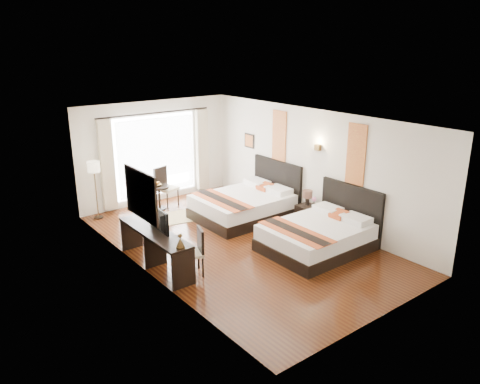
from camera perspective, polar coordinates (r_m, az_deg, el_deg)
floor at (r=10.52m, az=-0.16°, el=-6.26°), size 4.50×7.50×0.01m
ceiling at (r=9.71m, az=-0.17°, el=8.96°), size 4.50×7.50×0.02m
wall_headboard at (r=11.48m, az=8.76°, el=3.07°), size 0.01×7.50×2.80m
wall_desk at (r=8.90m, az=-11.69°, el=-1.50°), size 0.01×7.50×2.80m
wall_window at (r=13.09m, az=-10.26°, el=4.83°), size 4.50×0.01×2.80m
wall_entry at (r=7.59m, az=17.46°, el=-5.46°), size 4.50×0.01×2.80m
window_glass at (r=13.10m, az=-10.20°, el=4.39°), size 2.40×0.02×2.20m
sheer_curtain at (r=13.05m, az=-10.08°, el=4.35°), size 2.30×0.02×2.10m
drape_left at (r=12.44m, az=-15.89°, el=3.16°), size 0.35×0.14×2.35m
drape_right at (r=13.73m, az=-4.64°, el=5.16°), size 0.35×0.14×2.35m
art_panel_near at (r=10.52m, az=13.97°, el=4.46°), size 0.03×0.50×1.35m
art_panel_far at (r=12.17m, az=4.80°, el=6.71°), size 0.03×0.50×1.35m
wall_sconce at (r=11.18m, az=9.47°, el=5.38°), size 0.10×0.14×0.14m
mirror_frame at (r=8.98m, az=-11.99°, el=-0.34°), size 0.04×1.25×0.95m
mirror_glass at (r=8.99m, az=-11.85°, el=-0.31°), size 0.01×1.12×0.82m
bed_near at (r=10.25m, az=9.63°, el=-5.17°), size 2.24×1.74×1.26m
bed_far at (r=11.90m, az=0.69°, el=-1.51°), size 2.35×1.83×1.33m
nightstand at (r=11.50m, az=8.28°, el=-2.89°), size 0.43×0.53×0.51m
table_lamp at (r=11.40m, az=8.23°, el=-0.39°), size 0.24×0.24×0.38m
vase at (r=11.32m, az=8.99°, el=-1.53°), size 0.16×0.16×0.15m
console_desk at (r=9.50m, az=-10.29°, el=-6.80°), size 0.50×2.20×0.76m
television at (r=9.25m, az=-10.33°, el=-3.40°), size 0.15×0.80×0.46m
bronze_figurine at (r=8.49m, az=-7.29°, el=-6.03°), size 0.18×0.18×0.25m
desk_chair at (r=9.13m, az=-5.82°, el=-8.31°), size 0.55×0.55×0.92m
floor_lamp at (r=12.11m, az=-17.37°, el=2.50°), size 0.30×0.30×1.49m
side_table at (r=12.67m, az=-9.81°, el=-0.66°), size 0.56×0.56×0.64m
fruit_bowl at (r=12.55m, az=-10.01°, el=0.83°), size 0.25×0.25×0.06m
window_chair at (r=12.88m, az=-8.95°, el=-0.29°), size 0.62×0.62×1.06m
jute_rug at (r=12.05m, az=-8.33°, el=-3.15°), size 1.52×1.19×0.01m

